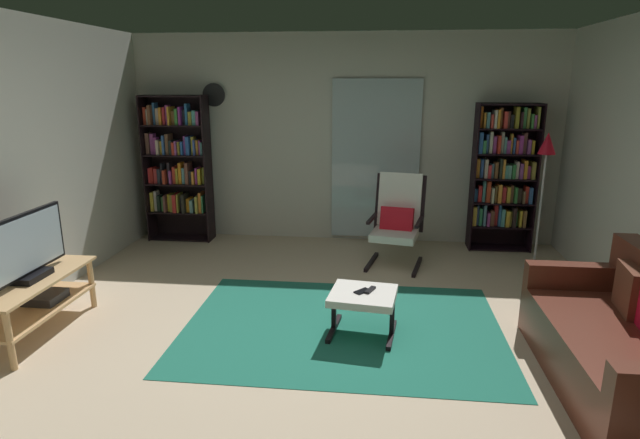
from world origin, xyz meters
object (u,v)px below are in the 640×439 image
at_px(television, 27,249).
at_px(cell_phone, 362,291).
at_px(lounge_armchair, 397,218).
at_px(leather_sofa, 631,345).
at_px(tv_remote, 370,290).
at_px(tv_stand, 36,297).
at_px(ottoman, 363,300).
at_px(floor_lamp_by_shelf, 545,163).
at_px(wall_clock, 214,95).
at_px(bookshelf_near_sofa, 504,173).
at_px(bookshelf_near_tv, 178,165).

xyz_separation_m(television, cell_phone, (2.65, 0.29, -0.36)).
bearing_deg(television, lounge_armchair, 34.55).
height_order(leather_sofa, tv_remote, leather_sofa).
distance_m(tv_stand, leather_sofa, 4.47).
bearing_deg(ottoman, leather_sofa, -17.57).
xyz_separation_m(television, floor_lamp_by_shelf, (4.50, 2.03, 0.45)).
relative_size(cell_phone, wall_clock, 0.48).
bearing_deg(cell_phone, tv_remote, 61.48).
height_order(bookshelf_near_sofa, lounge_armchair, bookshelf_near_sofa).
bearing_deg(television, tv_stand, 95.88).
xyz_separation_m(ottoman, cell_phone, (-0.01, 0.01, 0.07)).
relative_size(tv_stand, lounge_armchair, 1.17).
bearing_deg(cell_phone, bookshelf_near_sofa, 98.49).
distance_m(television, bookshelf_near_sofa, 5.07).
height_order(television, tv_remote, television).
xyz_separation_m(television, ottoman, (2.66, 0.28, -0.43)).
height_order(bookshelf_near_sofa, leather_sofa, bookshelf_near_sofa).
xyz_separation_m(tv_stand, floor_lamp_by_shelf, (4.51, 2.01, 0.87)).
height_order(leather_sofa, floor_lamp_by_shelf, floor_lamp_by_shelf).
distance_m(cell_phone, wall_clock, 3.60).
height_order(bookshelf_near_tv, bookshelf_near_sofa, bookshelf_near_tv).
xyz_separation_m(bookshelf_near_sofa, cell_phone, (-1.61, -2.47, -0.58)).
bearing_deg(leather_sofa, ottoman, 162.43).
height_order(leather_sofa, wall_clock, wall_clock).
xyz_separation_m(lounge_armchair, floor_lamp_by_shelf, (1.52, -0.02, 0.65)).
bearing_deg(tv_stand, cell_phone, 5.70).
bearing_deg(bookshelf_near_tv, lounge_armchair, -13.46).
height_order(television, lounge_armchair, lounge_armchair).
xyz_separation_m(tv_stand, cell_phone, (2.65, 0.26, 0.06)).
xyz_separation_m(television, tv_remote, (2.71, 0.31, -0.35)).
bearing_deg(bookshelf_near_sofa, floor_lamp_by_shelf, -71.04).
relative_size(lounge_armchair, ottoman, 1.77).
xyz_separation_m(bookshelf_near_tv, wall_clock, (0.46, 0.19, 0.88)).
distance_m(television, bookshelf_near_tv, 2.74).
relative_size(bookshelf_near_sofa, leather_sofa, 1.03).
distance_m(bookshelf_near_tv, bookshelf_near_sofa, 4.06).
xyz_separation_m(bookshelf_near_tv, cell_phone, (2.45, -2.43, -0.60)).
bearing_deg(leather_sofa, tv_remote, 160.96).
distance_m(tv_stand, lounge_armchair, 3.62).
distance_m(tv_stand, tv_remote, 2.73).
distance_m(leather_sofa, cell_phone, 1.90).
relative_size(tv_stand, cell_phone, 8.51).
xyz_separation_m(tv_stand, tv_remote, (2.72, 0.29, 0.06)).
height_order(television, cell_phone, television).
bearing_deg(tv_stand, leather_sofa, -4.03).
bearing_deg(tv_remote, cell_phone, -137.28).
distance_m(bookshelf_near_sofa, lounge_armchair, 1.51).
relative_size(ottoman, floor_lamp_by_shelf, 0.38).
distance_m(television, wall_clock, 3.19).
bearing_deg(wall_clock, lounge_armchair, -20.28).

